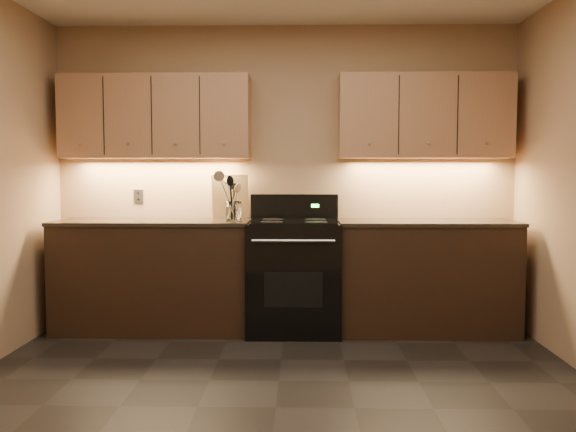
# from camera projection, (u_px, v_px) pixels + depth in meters

# --- Properties ---
(floor) EXTENTS (4.00, 4.00, 0.00)m
(floor) POSITION_uv_depth(u_px,v_px,m) (276.00, 408.00, 3.44)
(floor) COLOR black
(floor) RESTS_ON ground
(wall_back) EXTENTS (4.00, 0.04, 2.60)m
(wall_back) POSITION_uv_depth(u_px,v_px,m) (285.00, 176.00, 5.34)
(wall_back) COLOR tan
(wall_back) RESTS_ON ground
(counter_left) EXTENTS (1.62, 0.62, 0.93)m
(counter_left) POSITION_uv_depth(u_px,v_px,m) (154.00, 275.00, 5.13)
(counter_left) COLOR black
(counter_left) RESTS_ON ground
(counter_right) EXTENTS (1.46, 0.62, 0.93)m
(counter_right) POSITION_uv_depth(u_px,v_px,m) (426.00, 276.00, 5.08)
(counter_right) COLOR black
(counter_right) RESTS_ON ground
(stove) EXTENTS (0.76, 0.68, 1.14)m
(stove) POSITION_uv_depth(u_px,v_px,m) (294.00, 274.00, 5.08)
(stove) COLOR black
(stove) RESTS_ON ground
(upper_cab_left) EXTENTS (1.60, 0.30, 0.70)m
(upper_cab_left) POSITION_uv_depth(u_px,v_px,m) (156.00, 117.00, 5.18)
(upper_cab_left) COLOR #A67953
(upper_cab_left) RESTS_ON wall_back
(upper_cab_right) EXTENTS (1.44, 0.30, 0.70)m
(upper_cab_right) POSITION_uv_depth(u_px,v_px,m) (425.00, 117.00, 5.13)
(upper_cab_right) COLOR #A67953
(upper_cab_right) RESTS_ON wall_back
(outlet_plate) EXTENTS (0.08, 0.01, 0.12)m
(outlet_plate) POSITION_uv_depth(u_px,v_px,m) (138.00, 196.00, 5.38)
(outlet_plate) COLOR #B2B5BA
(outlet_plate) RESTS_ON wall_back
(utensil_crock) EXTENTS (0.14, 0.14, 0.16)m
(utensil_crock) POSITION_uv_depth(u_px,v_px,m) (234.00, 212.00, 5.05)
(utensil_crock) COLOR white
(utensil_crock) RESTS_ON counter_left
(cutting_board) EXTENTS (0.32, 0.13, 0.39)m
(cutting_board) POSITION_uv_depth(u_px,v_px,m) (230.00, 196.00, 5.31)
(cutting_board) COLOR tan
(cutting_board) RESTS_ON counter_left
(wooden_spoon) EXTENTS (0.15, 0.10, 0.30)m
(wooden_spoon) POSITION_uv_depth(u_px,v_px,m) (229.00, 201.00, 5.04)
(wooden_spoon) COLOR tan
(wooden_spoon) RESTS_ON utensil_crock
(black_spoon) EXTENTS (0.08, 0.12, 0.36)m
(black_spoon) POSITION_uv_depth(u_px,v_px,m) (233.00, 198.00, 5.05)
(black_spoon) COLOR black
(black_spoon) RESTS_ON utensil_crock
(black_turner) EXTENTS (0.11, 0.19, 0.33)m
(black_turner) POSITION_uv_depth(u_px,v_px,m) (234.00, 200.00, 5.02)
(black_turner) COLOR black
(black_turner) RESTS_ON utensil_crock
(steel_spatula) EXTENTS (0.21, 0.15, 0.38)m
(steel_spatula) POSITION_uv_depth(u_px,v_px,m) (238.00, 196.00, 5.05)
(steel_spatula) COLOR silver
(steel_spatula) RESTS_ON utensil_crock
(steel_skimmer) EXTENTS (0.24, 0.10, 0.41)m
(steel_skimmer) POSITION_uv_depth(u_px,v_px,m) (236.00, 195.00, 5.03)
(steel_skimmer) COLOR silver
(steel_skimmer) RESTS_ON utensil_crock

